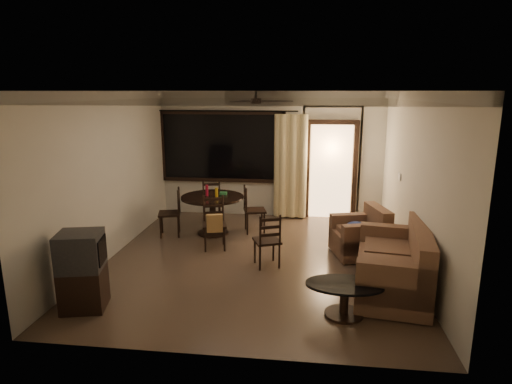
# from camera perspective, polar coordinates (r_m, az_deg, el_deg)

# --- Properties ---
(ground) EXTENTS (5.50, 5.50, 0.00)m
(ground) POSITION_cam_1_polar(r_m,az_deg,el_deg) (7.38, 0.01, -9.01)
(ground) COLOR #7F6651
(ground) RESTS_ON ground
(room_shell) EXTENTS (5.50, 6.70, 5.50)m
(room_shell) POSITION_cam_1_polar(r_m,az_deg,el_deg) (8.61, 5.38, 6.76)
(room_shell) COLOR beige
(room_shell) RESTS_ON ground
(dining_table) EXTENTS (1.24, 1.24, 0.99)m
(dining_table) POSITION_cam_1_polar(r_m,az_deg,el_deg) (8.55, -5.81, -1.63)
(dining_table) COLOR black
(dining_table) RESTS_ON ground
(dining_chair_west) EXTENTS (0.51, 0.51, 0.95)m
(dining_chair_west) POSITION_cam_1_polar(r_m,az_deg,el_deg) (8.65, -11.33, -3.89)
(dining_chair_west) COLOR black
(dining_chair_west) RESTS_ON ground
(dining_chair_east) EXTENTS (0.51, 0.51, 0.95)m
(dining_chair_east) POSITION_cam_1_polar(r_m,az_deg,el_deg) (8.70, -0.24, -3.54)
(dining_chair_east) COLOR black
(dining_chair_east) RESTS_ON ground
(dining_chair_south) EXTENTS (0.51, 0.55, 0.95)m
(dining_chair_south) POSITION_cam_1_polar(r_m,az_deg,el_deg) (7.81, -5.56, -5.40)
(dining_chair_south) COLOR black
(dining_chair_south) RESTS_ON ground
(dining_chair_north) EXTENTS (0.51, 0.51, 0.95)m
(dining_chair_north) POSITION_cam_1_polar(r_m,az_deg,el_deg) (9.39, -5.93, -2.34)
(dining_chair_north) COLOR black
(dining_chair_north) RESTS_ON ground
(tv_cabinet) EXTENTS (0.64, 0.60, 1.04)m
(tv_cabinet) POSITION_cam_1_polar(r_m,az_deg,el_deg) (6.08, -22.15, -9.71)
(tv_cabinet) COLOR black
(tv_cabinet) RESTS_ON ground
(sofa) EXTENTS (1.20, 1.90, 0.95)m
(sofa) POSITION_cam_1_polar(r_m,az_deg,el_deg) (6.44, 18.26, -9.47)
(sofa) COLOR #42201E
(sofa) RESTS_ON ground
(armchair) EXTENTS (1.02, 1.02, 0.84)m
(armchair) POSITION_cam_1_polar(r_m,az_deg,el_deg) (7.68, 13.96, -5.72)
(armchair) COLOR #42201E
(armchair) RESTS_ON ground
(coffee_table) EXTENTS (1.00, 0.60, 0.44)m
(coffee_table) POSITION_cam_1_polar(r_m,az_deg,el_deg) (5.68, 11.72, -13.20)
(coffee_table) COLOR black
(coffee_table) RESTS_ON ground
(side_chair) EXTENTS (0.52, 0.52, 0.91)m
(side_chair) POSITION_cam_1_polar(r_m,az_deg,el_deg) (7.04, 1.49, -7.77)
(side_chair) COLOR black
(side_chair) RESTS_ON ground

